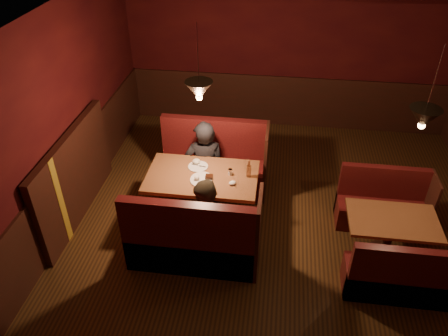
# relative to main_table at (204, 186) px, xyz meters

# --- Properties ---
(room) EXTENTS (6.02, 7.02, 2.92)m
(room) POSITION_rel_main_table_xyz_m (0.82, -0.42, 0.43)
(room) COLOR #3D2817
(room) RESTS_ON ground
(main_table) EXTENTS (1.50, 0.91, 1.05)m
(main_table) POSITION_rel_main_table_xyz_m (0.00, 0.00, 0.00)
(main_table) COLOR brown
(main_table) RESTS_ON ground
(main_bench_far) EXTENTS (1.65, 0.59, 1.13)m
(main_bench_far) POSITION_rel_main_table_xyz_m (0.02, 0.85, -0.26)
(main_bench_far) COLOR #3F0B13
(main_bench_far) RESTS_ON ground
(main_bench_near) EXTENTS (1.65, 0.59, 1.13)m
(main_bench_near) POSITION_rel_main_table_xyz_m (0.02, -0.85, -0.26)
(main_bench_near) COLOR #3F0B13
(main_bench_near) RESTS_ON ground
(second_table) EXTENTS (1.11, 0.71, 0.63)m
(second_table) POSITION_rel_main_table_xyz_m (2.47, -0.36, -0.16)
(second_table) COLOR brown
(second_table) RESTS_ON ground
(second_bench_far) EXTENTS (1.23, 0.46, 0.88)m
(second_bench_far) POSITION_rel_main_table_xyz_m (2.49, 0.31, -0.34)
(second_bench_far) COLOR #3F0B13
(second_bench_far) RESTS_ON ground
(second_bench_near) EXTENTS (1.23, 0.46, 0.88)m
(second_bench_near) POSITION_rel_main_table_xyz_m (2.49, -1.02, -0.34)
(second_bench_near) COLOR #3F0B13
(second_bench_near) RESTS_ON ground
(diner_a) EXTENTS (0.68, 0.52, 1.66)m
(diner_a) POSITION_rel_main_table_xyz_m (-0.08, 0.55, 0.21)
(diner_a) COLOR black
(diner_a) RESTS_ON ground
(diner_b) EXTENTS (0.74, 0.60, 1.45)m
(diner_b) POSITION_rel_main_table_xyz_m (0.16, -0.58, 0.10)
(diner_b) COLOR #2B241A
(diner_b) RESTS_ON ground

